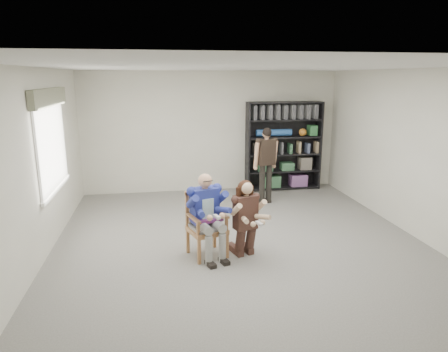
{
  "coord_description": "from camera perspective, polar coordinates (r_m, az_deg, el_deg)",
  "views": [
    {
      "loc": [
        -1.28,
        -5.78,
        2.66
      ],
      "look_at": [
        -0.2,
        0.6,
        1.05
      ],
      "focal_mm": 32.0,
      "sensor_mm": 36.0,
      "label": 1
    }
  ],
  "objects": [
    {
      "name": "armchair",
      "position": [
        6.05,
        -2.46,
        -6.97
      ],
      "size": [
        0.72,
        0.7,
        0.99
      ],
      "primitive_type": null,
      "rotation": [
        0.0,
        0.0,
        0.3
      ],
      "color": "#9D5933",
      "rests_on": "floor"
    },
    {
      "name": "floor",
      "position": [
        6.49,
        2.67,
        -10.24
      ],
      "size": [
        6.0,
        7.0,
        0.01
      ],
      "primitive_type": "cube",
      "color": "slate",
      "rests_on": "ground"
    },
    {
      "name": "standing_man",
      "position": [
        8.51,
        6.01,
        1.41
      ],
      "size": [
        0.56,
        0.4,
        1.64
      ],
      "primitive_type": null,
      "rotation": [
        0.0,
        0.0,
        0.26
      ],
      "color": "black",
      "rests_on": "floor"
    },
    {
      "name": "kneeling_woman",
      "position": [
        6.01,
        3.21,
        -6.19
      ],
      "size": [
        0.71,
        0.91,
        1.18
      ],
      "primitive_type": null,
      "rotation": [
        0.0,
        0.0,
        0.3
      ],
      "color": "#3B251B",
      "rests_on": "floor"
    },
    {
      "name": "window_left",
      "position": [
        7.05,
        -23.27,
        4.45
      ],
      "size": [
        0.16,
        2.0,
        1.75
      ],
      "primitive_type": null,
      "color": "white",
      "rests_on": "room_shell"
    },
    {
      "name": "bookshelf",
      "position": [
        9.67,
        8.5,
        4.23
      ],
      "size": [
        1.8,
        0.38,
        2.1
      ],
      "primitive_type": null,
      "color": "black",
      "rests_on": "floor"
    },
    {
      "name": "room_shell",
      "position": [
        6.05,
        2.82,
        1.94
      ],
      "size": [
        6.0,
        7.0,
        2.8
      ],
      "primitive_type": null,
      "color": "beige",
      "rests_on": "ground"
    },
    {
      "name": "seated_man",
      "position": [
        6.0,
        -2.47,
        -5.64
      ],
      "size": [
        0.76,
        0.9,
        1.29
      ],
      "primitive_type": null,
      "rotation": [
        0.0,
        0.0,
        0.3
      ],
      "color": "navy",
      "rests_on": "floor"
    }
  ]
}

